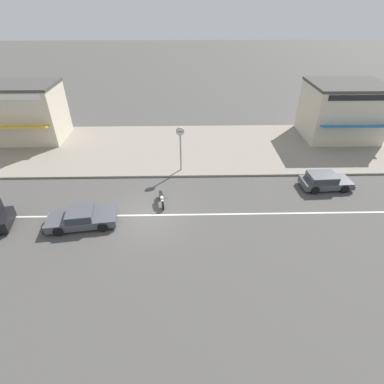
% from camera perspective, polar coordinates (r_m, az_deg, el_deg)
% --- Properties ---
extents(ground_plane, '(160.00, 160.00, 0.00)m').
position_cam_1_polar(ground_plane, '(19.15, -8.25, -4.39)').
color(ground_plane, '#4C4947').
extents(lane_centre_stripe, '(50.40, 0.14, 0.01)m').
position_cam_1_polar(lane_centre_stripe, '(19.15, -8.25, -4.38)').
color(lane_centre_stripe, silver).
rests_on(lane_centre_stripe, ground).
extents(kerb_strip, '(68.00, 10.00, 0.15)m').
position_cam_1_polar(kerb_strip, '(27.24, -6.27, 8.36)').
color(kerb_strip, gray).
rests_on(kerb_strip, ground).
extents(hatchback_dark_grey_1, '(3.61, 1.87, 1.10)m').
position_cam_1_polar(hatchback_dark_grey_1, '(23.25, 23.90, 2.05)').
color(hatchback_dark_grey_1, '#47494F').
rests_on(hatchback_dark_grey_1, ground).
extents(sedan_dark_grey_2, '(4.31, 2.23, 1.06)m').
position_cam_1_polar(sedan_dark_grey_2, '(19.12, -20.35, -4.55)').
color(sedan_dark_grey_2, '#47494F').
rests_on(sedan_dark_grey_2, ground).
extents(motorcycle_0, '(0.62, 1.81, 0.80)m').
position_cam_1_polar(motorcycle_0, '(19.80, -5.82, -1.21)').
color(motorcycle_0, black).
rests_on(motorcycle_0, ground).
extents(street_clock, '(0.59, 0.22, 3.49)m').
position_cam_1_polar(street_clock, '(22.31, -2.24, 9.98)').
color(street_clock, '#9E9EA3').
rests_on(street_clock, kerb_strip).
extents(shopfront_corner_warung, '(6.57, 5.90, 4.91)m').
position_cam_1_polar(shopfront_corner_warung, '(31.69, 26.64, 13.72)').
color(shopfront_corner_warung, beige).
rests_on(shopfront_corner_warung, kerb_strip).
extents(shopfront_mid_block, '(6.24, 5.03, 5.02)m').
position_cam_1_polar(shopfront_mid_block, '(31.72, -29.04, 13.18)').
color(shopfront_mid_block, beige).
rests_on(shopfront_mid_block, kerb_strip).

